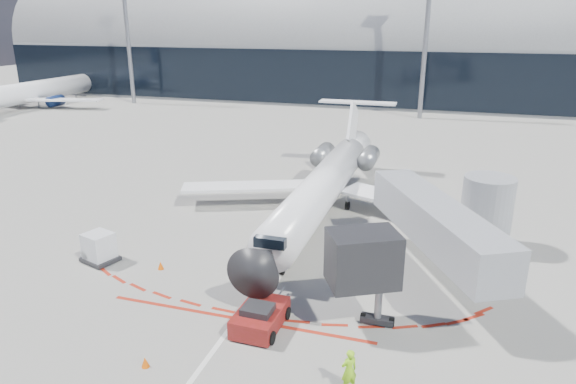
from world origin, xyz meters
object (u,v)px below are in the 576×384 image
(ramp_worker, at_px, (349,370))
(uld_container, at_px, (99,248))
(pushback_tug, at_px, (260,317))
(regional_jet, at_px, (325,183))

(ramp_worker, xyz_separation_m, uld_container, (-16.85, 6.90, -0.03))
(ramp_worker, bearing_deg, pushback_tug, -71.99)
(uld_container, bearing_deg, regional_jet, 64.87)
(pushback_tug, distance_m, uld_container, 12.51)
(regional_jet, bearing_deg, uld_container, -132.48)
(regional_jet, xyz_separation_m, ramp_worker, (5.60, -19.19, -1.47))
(regional_jet, distance_m, ramp_worker, 20.05)
(pushback_tug, xyz_separation_m, uld_container, (-11.92, 3.77, 0.34))
(ramp_worker, bearing_deg, regional_jet, -113.33)
(ramp_worker, bearing_deg, uld_container, -61.88)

